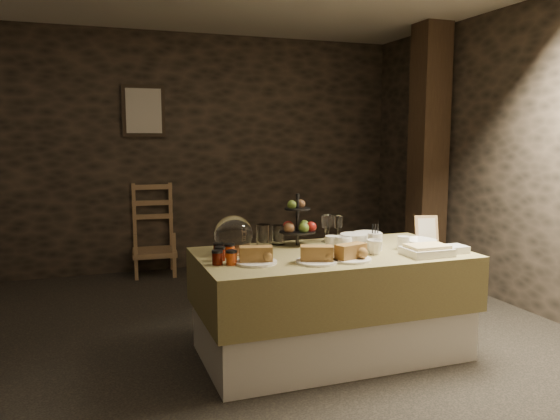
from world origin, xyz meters
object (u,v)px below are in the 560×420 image
object	(u,v)px
chair	(153,234)
fruit_stand	(299,225)
timber_column	(428,154)
buffet_table	(331,296)

from	to	relation	value
chair	fruit_stand	world-z (taller)	fruit_stand
fruit_stand	timber_column	bearing A→B (deg)	32.53
buffet_table	fruit_stand	xyz separation A→B (m)	(-0.13, 0.29, 0.45)
buffet_table	chair	world-z (taller)	chair
timber_column	fruit_stand	world-z (taller)	timber_column
chair	buffet_table	bearing A→B (deg)	-67.29
chair	timber_column	xyz separation A→B (m)	(2.65, -1.16, 0.87)
fruit_stand	chair	bearing A→B (deg)	107.66
timber_column	chair	bearing A→B (deg)	156.34
chair	fruit_stand	bearing A→B (deg)	-67.92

